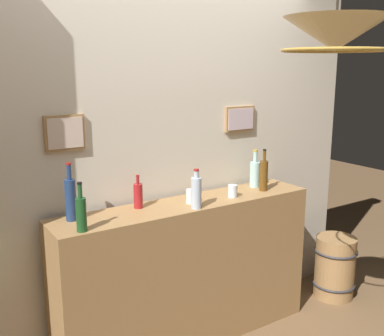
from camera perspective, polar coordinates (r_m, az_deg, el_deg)
panelled_rear_partition at (r=3.19m, az=-3.10°, el=5.30°), size 3.38×0.15×2.87m
bar_shelf_unit at (r=3.26m, az=-0.49°, el=-12.98°), size 1.88×0.37×1.02m
liquor_bottle_tequila at (r=3.49m, az=7.87°, el=-0.64°), size 0.08×0.08×0.29m
liquor_bottle_port at (r=2.93m, az=0.54°, el=-3.02°), size 0.07×0.07×0.26m
liquor_bottle_whiskey at (r=2.79m, az=-14.97°, el=-3.68°), size 0.07×0.07×0.35m
liquor_bottle_rum at (r=2.97m, az=-6.76°, el=-3.42°), size 0.06×0.06×0.22m
liquor_bottle_vermouth at (r=2.60m, az=-13.71°, el=-5.49°), size 0.06×0.06×0.28m
liquor_bottle_rye at (r=3.39m, az=8.97°, el=-0.84°), size 0.06×0.06×0.31m
glass_tumbler_rocks at (r=3.21m, az=5.12°, el=-2.89°), size 0.07×0.07×0.09m
glass_tumbler_highball at (r=3.05m, az=-0.16°, el=-3.57°), size 0.06×0.06×0.10m
pendant_lamp at (r=2.43m, az=17.51°, el=15.57°), size 0.52×0.52×0.48m
wooden_barrel at (r=4.12m, az=17.44°, el=-11.72°), size 0.36×0.36×0.53m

